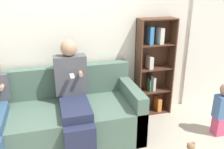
{
  "coord_description": "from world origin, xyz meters",
  "views": [
    {
      "loc": [
        -0.32,
        -2.25,
        1.94
      ],
      "look_at": [
        0.47,
        0.62,
        0.83
      ],
      "focal_mm": 38.0,
      "sensor_mm": 36.0,
      "label": 1
    }
  ],
  "objects": [
    {
      "name": "curtain_panel",
      "position": [
        2.2,
        1.01,
        1.13
      ],
      "size": [
        0.72,
        0.04,
        2.26
      ],
      "color": "silver",
      "rests_on": "ground_plane"
    },
    {
      "name": "bookshelf",
      "position": [
        1.22,
        0.93,
        0.76
      ],
      "size": [
        0.56,
        0.25,
        1.51
      ],
      "color": "#4C2D1E",
      "rests_on": "ground_plane"
    },
    {
      "name": "adult_seated",
      "position": [
        -0.07,
        0.47,
        0.68
      ],
      "size": [
        0.42,
        0.88,
        1.31
      ],
      "color": "#232842",
      "rests_on": "ground_plane"
    },
    {
      "name": "couch",
      "position": [
        -0.28,
        0.56,
        0.31
      ],
      "size": [
        2.13,
        0.93,
        0.91
      ],
      "color": "#4C6656",
      "rests_on": "ground_plane"
    },
    {
      "name": "back_wall",
      "position": [
        0.0,
        1.06,
        1.27
      ],
      "size": [
        10.0,
        0.06,
        2.55
      ],
      "color": "silver",
      "rests_on": "ground_plane"
    },
    {
      "name": "toddler_standing",
      "position": [
        1.88,
        0.07,
        0.39
      ],
      "size": [
        0.24,
        0.17,
        0.76
      ],
      "color": "#DB4C75",
      "rests_on": "ground_plane"
    }
  ]
}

